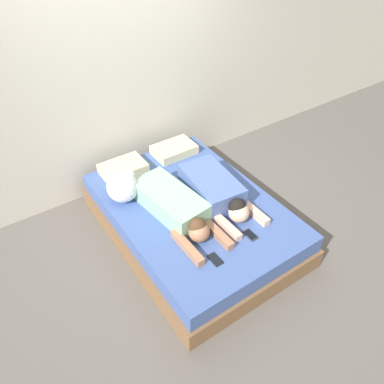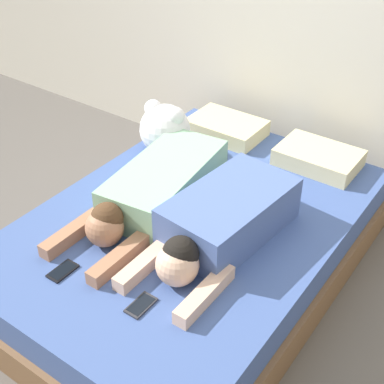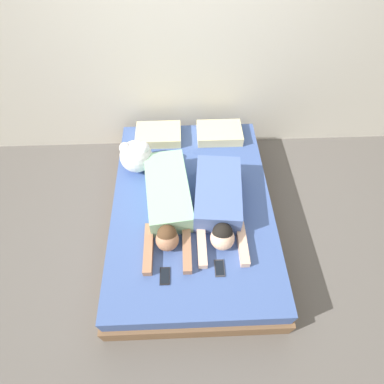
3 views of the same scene
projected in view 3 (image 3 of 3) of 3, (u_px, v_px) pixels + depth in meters
ground_plane at (192, 223)px, 3.05m from camera, size 12.00×12.00×0.00m
wall_back at (187, 35)px, 2.71m from camera, size 12.00×0.06×2.60m
bed at (192, 213)px, 2.89m from camera, size 1.50×2.13×0.39m
pillow_head_left at (159, 135)px, 3.18m from camera, size 0.47×0.32×0.10m
pillow_head_right at (219, 133)px, 3.19m from camera, size 0.47×0.32×0.10m
person_left at (168, 200)px, 2.62m from camera, size 0.45×1.15×0.22m
person_right at (219, 202)px, 2.59m from camera, size 0.46×1.00×0.23m
cell_phone_left at (165, 276)px, 2.31m from camera, size 0.08×0.14×0.01m
cell_phone_right at (219, 268)px, 2.35m from camera, size 0.08×0.14×0.01m
plush_toy at (136, 156)px, 2.84m from camera, size 0.31×0.31×0.33m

